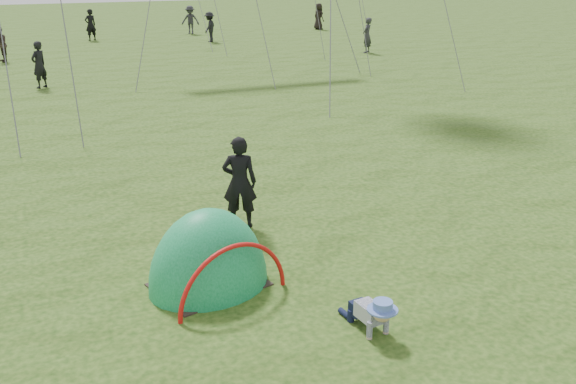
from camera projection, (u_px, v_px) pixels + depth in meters
name	position (u px, v px, depth m)	size (l,w,h in m)	color
ground	(356.00, 304.00, 8.51)	(140.00, 140.00, 0.00)	#16330C
crawling_toddler	(372.00, 312.00, 7.80)	(0.48, 0.68, 0.52)	black
popup_tent	(209.00, 285.00, 9.01)	(1.74, 1.43, 2.25)	#0B7634
standing_adult	(240.00, 182.00, 10.76)	(0.58, 0.38, 1.59)	black
crowd_person_0	(367.00, 35.00, 31.66)	(0.62, 0.41, 1.71)	#2A2A2F
crowd_person_3	(190.00, 20.00, 40.09)	(1.10, 0.63, 1.71)	#27272C
crowd_person_4	(319.00, 16.00, 42.67)	(0.83, 0.54, 1.69)	black
crowd_person_6	(39.00, 65.00, 22.81)	(0.60, 0.39, 1.65)	black
crowd_person_9	(210.00, 27.00, 36.02)	(1.06, 0.61, 1.65)	black
crowd_person_12	(91.00, 25.00, 36.66)	(0.64, 0.42, 1.75)	black
crowd_person_13	(0.00, 44.00, 28.71)	(0.78, 0.61, 1.60)	#2C221D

